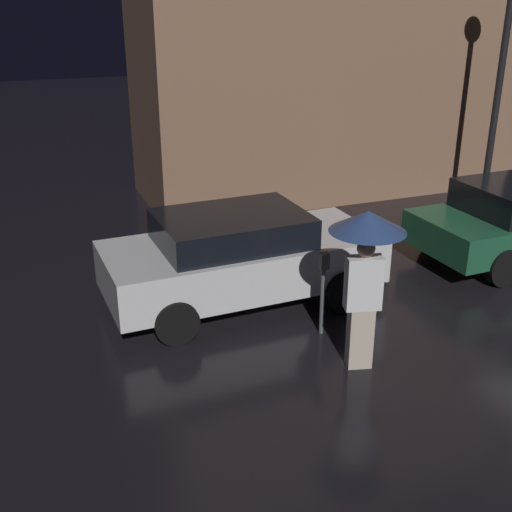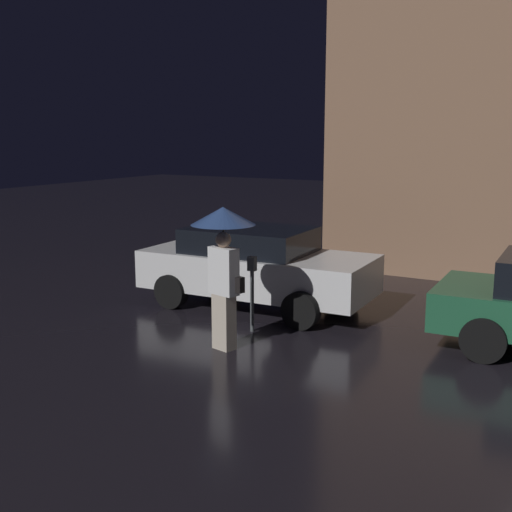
# 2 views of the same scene
# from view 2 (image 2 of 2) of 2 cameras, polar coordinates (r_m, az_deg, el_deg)

# --- Properties ---
(parked_car_white) EXTENTS (4.11, 1.94, 1.40)m
(parked_car_white) POSITION_cam_2_polar(r_m,az_deg,el_deg) (11.32, -0.00, -0.83)
(parked_car_white) COLOR silver
(parked_car_white) RESTS_ON ground
(pedestrian_with_umbrella) EXTENTS (0.90, 0.90, 2.04)m
(pedestrian_with_umbrella) POSITION_cam_2_polar(r_m,az_deg,el_deg) (8.90, -2.91, 1.09)
(pedestrian_with_umbrella) COLOR beige
(pedestrian_with_umbrella) RESTS_ON ground
(parking_meter) EXTENTS (0.12, 0.10, 1.18)m
(parking_meter) POSITION_cam_2_polar(r_m,az_deg,el_deg) (9.86, -0.35, -2.60)
(parking_meter) COLOR #4C5154
(parking_meter) RESTS_ON ground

